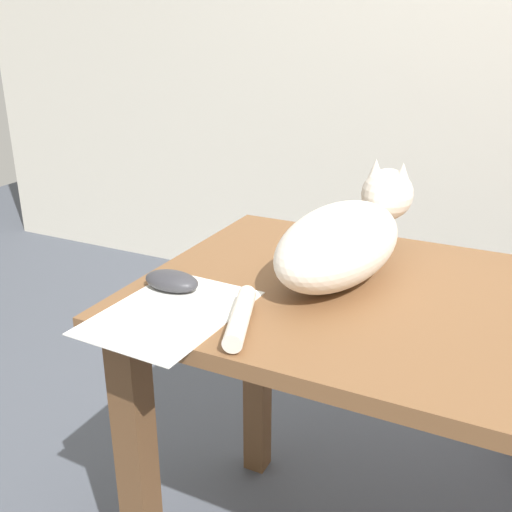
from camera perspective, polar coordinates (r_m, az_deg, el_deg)
The scene contains 3 objects.
cat at distance 1.15m, azimuth 8.47°, elevation 1.68°, with size 0.24×0.61×0.20m.
computer_mouse at distance 1.12m, azimuth -8.07°, elevation -2.38°, with size 0.11×0.06×0.04m, color #333338.
paper_sheet at distance 1.04m, azimuth -8.14°, elevation -5.34°, with size 0.21×0.30×0.00m, color white.
Camera 1 is at (-0.15, -0.99, 1.21)m, focal length 41.80 mm.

